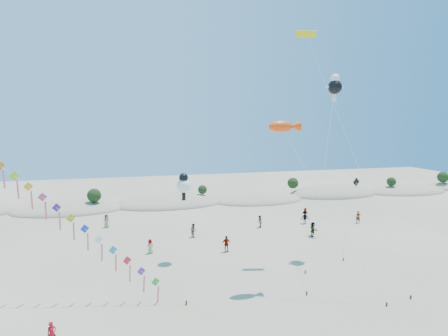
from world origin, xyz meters
TOP-DOWN VIEW (x-y plane):
  - dune_ridge at (1.06, 45.14)m, footprint 145.30×11.49m
  - fish_kite at (6.19, 10.77)m, footprint 7.62×6.60m
  - cartoon_kite_low at (-1.24, 18.56)m, footprint 11.16×7.26m
  - cartoon_kite_high at (14.42, 16.87)m, footprint 8.26×9.67m
  - parafoil_kite at (11.20, 16.75)m, footprint 5.01×12.29m
  - dark_kite at (17.58, 17.42)m, footprint 4.69×4.65m
  - flyer_foreground at (-11.66, 5.70)m, footprint 0.69×0.60m
  - beachgoers at (8.98, 25.68)m, footprint 34.97×14.01m

SIDE VIEW (x-z plane):
  - dune_ridge at x=1.06m, z-range -2.67..2.90m
  - flyer_foreground at x=-11.66m, z-range 0.00..1.59m
  - beachgoers at x=8.98m, z-range -0.06..1.81m
  - dark_kite at x=17.58m, z-range 1.74..9.58m
  - cartoon_kite_low at x=-1.24m, z-range 3.36..12.37m
  - fish_kite at x=6.19m, z-range 6.59..20.82m
  - cartoon_kite_high at x=14.42m, z-range 8.31..27.39m
  - parafoil_kite at x=11.20m, z-range 10.61..33.88m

